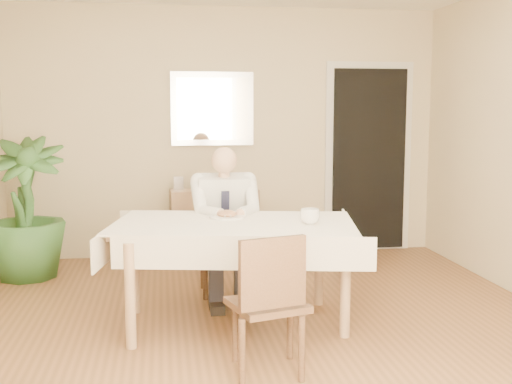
{
  "coord_description": "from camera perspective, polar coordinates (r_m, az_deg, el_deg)",
  "views": [
    {
      "loc": [
        -0.68,
        -4.24,
        1.56
      ],
      "look_at": [
        0.0,
        0.35,
        0.95
      ],
      "focal_mm": 45.0,
      "sensor_mm": 36.0,
      "label": 1
    }
  ],
  "objects": [
    {
      "name": "knife",
      "position": [
        4.69,
        -2.06,
        -2.12
      ],
      "size": [
        0.01,
        0.13,
        0.01
      ],
      "primitive_type": "cylinder",
      "rotation": [
        1.57,
        0.0,
        0.0
      ],
      "color": "silver",
      "rests_on": "dining_table"
    },
    {
      "name": "window",
      "position": [
        1.9,
        12.5,
        3.93
      ],
      "size": [
        1.34,
        0.04,
        1.44
      ],
      "color": "beige",
      "rests_on": "room"
    },
    {
      "name": "mirror",
      "position": [
        6.73,
        -3.9,
        7.39
      ],
      "size": [
        0.86,
        0.04,
        0.76
      ],
      "color": "silver",
      "rests_on": "room"
    },
    {
      "name": "food",
      "position": [
        4.74,
        -2.62,
        -1.95
      ],
      "size": [
        0.14,
        0.14,
        0.06
      ],
      "primitive_type": "ellipsoid",
      "color": "brown",
      "rests_on": "dining_table"
    },
    {
      "name": "potted_palm",
      "position": [
        6.22,
        -19.85,
        -1.37
      ],
      "size": [
        0.73,
        0.73,
        1.3
      ],
      "primitive_type": "imported",
      "rotation": [
        0.0,
        0.0,
        -0.01
      ],
      "color": "#2A5222",
      "rests_on": "ground"
    },
    {
      "name": "doorway",
      "position": [
        7.09,
        9.97,
        2.85
      ],
      "size": [
        0.96,
        0.07,
        2.1
      ],
      "color": "beige",
      "rests_on": "ground"
    },
    {
      "name": "coffee_mug",
      "position": [
        4.5,
        4.81,
        -2.17
      ],
      "size": [
        0.14,
        0.14,
        0.11
      ],
      "primitive_type": "imported",
      "rotation": [
        0.0,
        0.0,
        0.02
      ],
      "color": "white",
      "rests_on": "dining_table"
    },
    {
      "name": "seated_man",
      "position": [
        5.16,
        -2.71,
        -2.21
      ],
      "size": [
        0.48,
        0.72,
        1.24
      ],
      "color": "silver",
      "rests_on": "ground"
    },
    {
      "name": "chair_near",
      "position": [
        3.74,
        1.2,
        -9.38
      ],
      "size": [
        0.5,
        0.5,
        0.85
      ],
      "rotation": [
        0.0,
        0.0,
        0.28
      ],
      "color": "#412C1D",
      "rests_on": "ground"
    },
    {
      "name": "room",
      "position": [
        4.31,
        0.68,
        4.02
      ],
      "size": [
        5.0,
        5.02,
        2.6
      ],
      "color": "brown",
      "rests_on": "ground"
    },
    {
      "name": "sideboard",
      "position": [
        6.69,
        -3.71,
        -2.84
      ],
      "size": [
        0.92,
        0.36,
        0.72
      ],
      "primitive_type": "cube",
      "rotation": [
        0.0,
        0.0,
        0.06
      ],
      "color": "#977652",
      "rests_on": "ground"
    },
    {
      "name": "dining_table",
      "position": [
        4.59,
        -1.98,
        -3.73
      ],
      "size": [
        1.9,
        1.32,
        0.75
      ],
      "rotation": [
        0.0,
        0.0,
        -0.18
      ],
      "color": "#977652",
      "rests_on": "ground"
    },
    {
      "name": "photo_frame_left",
      "position": [
        6.62,
        -6.89,
        0.77
      ],
      "size": [
        0.1,
        0.02,
        0.14
      ],
      "primitive_type": "cube",
      "color": "silver",
      "rests_on": "sideboard"
    },
    {
      "name": "photo_frame_right",
      "position": [
        6.64,
        -3.24,
        0.84
      ],
      "size": [
        0.1,
        0.02,
        0.14
      ],
      "primitive_type": "cube",
      "color": "silver",
      "rests_on": "sideboard"
    },
    {
      "name": "chair_far",
      "position": [
        5.48,
        -2.99,
        -4.12
      ],
      "size": [
        0.41,
        0.41,
        0.82
      ],
      "rotation": [
        0.0,
        0.0,
        0.06
      ],
      "color": "#412C1D",
      "rests_on": "ground"
    },
    {
      "name": "photo_frame_center",
      "position": [
        6.66,
        -4.99,
        0.84
      ],
      "size": [
        0.1,
        0.02,
        0.14
      ],
      "primitive_type": "cube",
      "color": "silver",
      "rests_on": "sideboard"
    },
    {
      "name": "plate",
      "position": [
        4.75,
        -2.62,
        -2.22
      ],
      "size": [
        0.26,
        0.26,
        0.02
      ],
      "primitive_type": "cylinder",
      "color": "white",
      "rests_on": "dining_table"
    },
    {
      "name": "fork",
      "position": [
        4.68,
        -3.03,
        -2.15
      ],
      "size": [
        0.01,
        0.13,
        0.01
      ],
      "primitive_type": "cylinder",
      "rotation": [
        1.57,
        0.0,
        0.0
      ],
      "color": "silver",
      "rests_on": "dining_table"
    }
  ]
}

